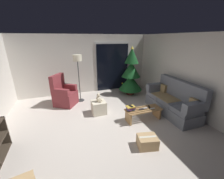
{
  "coord_description": "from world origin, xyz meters",
  "views": [
    {
      "loc": [
        -0.98,
        -3.19,
        2.35
      ],
      "look_at": [
        0.4,
        0.7,
        0.85
      ],
      "focal_mm": 22.86,
      "sensor_mm": 36.0,
      "label": 1
    }
  ],
  "objects": [
    {
      "name": "christmas_tree",
      "position": [
        1.75,
        2.11,
        0.91
      ],
      "size": [
        1.0,
        1.0,
        2.05
      ],
      "color": "#4C1E19",
      "rests_on": "ground"
    },
    {
      "name": "remote_white",
      "position": [
        1.43,
        -0.02,
        0.37
      ],
      "size": [
        0.16,
        0.05,
        0.02
      ],
      "primitive_type": "cube",
      "rotation": [
        0.0,
        0.0,
        4.76
      ],
      "color": "silver",
      "rests_on": "coffee_table"
    },
    {
      "name": "floor_lamp",
      "position": [
        -0.42,
        2.12,
        1.51
      ],
      "size": [
        0.32,
        0.32,
        1.78
      ],
      "color": "#2D2D30",
      "rests_on": "ground"
    },
    {
      "name": "remote_black",
      "position": [
        1.39,
        0.11,
        0.37
      ],
      "size": [
        0.1,
        0.16,
        0.02
      ],
      "primitive_type": "cube",
      "rotation": [
        0.0,
        0.0,
        2.77
      ],
      "color": "black",
      "rests_on": "coffee_table"
    },
    {
      "name": "teddy_bear_cream",
      "position": [
        0.02,
        0.9,
        0.54
      ],
      "size": [
        0.22,
        0.21,
        0.29
      ],
      "color": "beige",
      "rests_on": "ottoman"
    },
    {
      "name": "remote_graphite",
      "position": [
        1.09,
        0.06,
        0.37
      ],
      "size": [
        0.16,
        0.06,
        0.02
      ],
      "primitive_type": "cube",
      "rotation": [
        0.0,
        0.0,
        1.47
      ],
      "color": "#333338",
      "rests_on": "coffee_table"
    },
    {
      "name": "cell_phone",
      "position": [
        0.77,
        0.12,
        0.49
      ],
      "size": [
        0.1,
        0.16,
        0.01
      ],
      "primitive_type": "cube",
      "rotation": [
        0.0,
        0.0,
        0.24
      ],
      "color": "black",
      "rests_on": "book_stack"
    },
    {
      "name": "patio_door_frame",
      "position": [
        1.24,
        2.99,
        1.1
      ],
      "size": [
        1.6,
        0.02,
        2.2
      ],
      "primitive_type": "cube",
      "color": "silver",
      "rests_on": "ground"
    },
    {
      "name": "coffee_table",
      "position": [
        1.17,
        0.06,
        0.24
      ],
      "size": [
        1.1,
        0.4,
        0.36
      ],
      "color": "#9E7547",
      "rests_on": "ground"
    },
    {
      "name": "ottoman",
      "position": [
        0.01,
        0.9,
        0.21
      ],
      "size": [
        0.44,
        0.44,
        0.42
      ],
      "primitive_type": "cube",
      "color": "beige",
      "rests_on": "ground"
    },
    {
      "name": "couch",
      "position": [
        2.32,
        0.12,
        0.4
      ],
      "size": [
        0.82,
        1.95,
        1.08
      ],
      "color": "slate",
      "rests_on": "ground"
    },
    {
      "name": "remote_silver",
      "position": [
        1.23,
        0.07,
        0.37
      ],
      "size": [
        0.16,
        0.06,
        0.02
      ],
      "primitive_type": "cube",
      "rotation": [
        0.0,
        0.0,
        1.64
      ],
      "color": "#ADADB2",
      "rests_on": "coffee_table"
    },
    {
      "name": "wall_right",
      "position": [
        2.86,
        0.0,
        1.25
      ],
      "size": [
        0.12,
        6.0,
        2.5
      ],
      "primitive_type": "cube",
      "color": "silver",
      "rests_on": "ground"
    },
    {
      "name": "wall_back",
      "position": [
        0.0,
        3.06,
        1.25
      ],
      "size": [
        5.72,
        0.12,
        2.5
      ],
      "primitive_type": "cube",
      "color": "silver",
      "rests_on": "ground"
    },
    {
      "name": "armchair",
      "position": [
        -1.01,
        1.96,
        0.4
      ],
      "size": [
        0.95,
        0.95,
        1.13
      ],
      "color": "maroon",
      "rests_on": "ground"
    },
    {
      "name": "patio_door_glass",
      "position": [
        1.24,
        2.97,
        1.05
      ],
      "size": [
        1.5,
        0.02,
        2.1
      ],
      "primitive_type": "cube",
      "color": "black",
      "rests_on": "ground"
    },
    {
      "name": "ground_plane",
      "position": [
        0.0,
        0.0,
        0.0
      ],
      "size": [
        7.0,
        7.0,
        0.0
      ],
      "primitive_type": "plane",
      "color": "#BCB2A8"
    },
    {
      "name": "book_stack",
      "position": [
        0.77,
        0.12,
        0.43
      ],
      "size": [
        0.27,
        0.21,
        0.13
      ],
      "color": "#285684",
      "rests_on": "coffee_table"
    },
    {
      "name": "cardboard_box_taped_mid_floor",
      "position": [
        0.65,
        -0.98,
        0.13
      ],
      "size": [
        0.49,
        0.43,
        0.27
      ],
      "color": "tan",
      "rests_on": "ground"
    }
  ]
}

